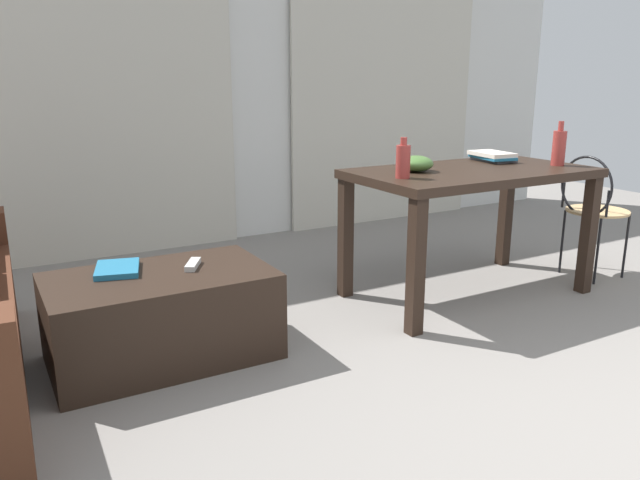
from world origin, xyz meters
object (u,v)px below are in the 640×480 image
(craft_table, at_px, (471,187))
(bottle_near, at_px, (403,161))
(wire_chair, at_px, (592,202))
(book_stack, at_px, (493,156))
(bowl, at_px, (416,164))
(tv_remote_primary, at_px, (193,264))
(coffee_table, at_px, (162,316))
(magazine, at_px, (117,269))
(bottle_far, at_px, (559,147))

(craft_table, distance_m, bottle_near, 0.59)
(wire_chair, xyz_separation_m, book_stack, (-0.56, 0.33, 0.29))
(bottle_near, height_order, bowl, bottle_near)
(bottle_near, bearing_deg, tv_remote_primary, 173.88)
(coffee_table, height_order, bowl, bowl)
(tv_remote_primary, bearing_deg, bowl, 31.11)
(book_stack, xyz_separation_m, tv_remote_primary, (-2.01, -0.14, -0.37))
(bowl, bearing_deg, tv_remote_primary, -178.61)
(book_stack, bearing_deg, magazine, -179.17)
(tv_remote_primary, distance_m, magazine, 0.34)
(wire_chair, bearing_deg, coffee_table, 176.53)
(bottle_near, xyz_separation_m, book_stack, (0.89, 0.26, -0.06))
(bottle_near, xyz_separation_m, bottle_far, (1.09, -0.08, 0.02))
(bowl, bearing_deg, book_stack, 8.64)
(bottle_near, relative_size, bowl, 1.10)
(bowl, bearing_deg, magazine, 177.56)
(bottle_far, bearing_deg, craft_table, 165.46)
(bowl, xyz_separation_m, magazine, (-1.65, 0.07, -0.38))
(craft_table, bearing_deg, bowl, 165.90)
(bowl, bearing_deg, bottle_near, -143.79)
(bottle_near, bearing_deg, craft_table, 6.87)
(wire_chair, relative_size, book_stack, 2.56)
(wire_chair, bearing_deg, bowl, 169.79)
(bottle_far, height_order, bowl, bottle_far)
(coffee_table, relative_size, bottle_far, 3.80)
(wire_chair, bearing_deg, bottle_near, 177.12)
(bottle_near, bearing_deg, wire_chair, -2.88)
(bottle_near, distance_m, bowl, 0.26)
(wire_chair, relative_size, tv_remote_primary, 4.86)
(wire_chair, bearing_deg, tv_remote_primary, 175.71)
(bowl, height_order, tv_remote_primary, bowl)
(bottle_near, relative_size, magazine, 0.83)
(coffee_table, bearing_deg, craft_table, -0.84)
(magazine, bearing_deg, bowl, 12.47)
(wire_chair, relative_size, bottle_far, 3.05)
(wire_chair, height_order, bottle_far, bottle_far)
(craft_table, relative_size, bottle_far, 5.33)
(craft_table, height_order, bottle_far, bottle_far)
(wire_chair, xyz_separation_m, bowl, (-1.25, 0.22, 0.31))
(coffee_table, distance_m, bottle_near, 1.44)
(bowl, distance_m, book_stack, 0.69)
(bottle_near, relative_size, tv_remote_primary, 1.29)
(coffee_table, bearing_deg, bottle_far, -4.05)
(coffee_table, relative_size, magazine, 3.90)
(wire_chair, xyz_separation_m, bottle_far, (-0.36, -0.00, 0.37))
(wire_chair, relative_size, bottle_near, 3.76)
(magazine, bearing_deg, coffee_table, -24.88)
(book_stack, bearing_deg, bowl, -171.36)
(wire_chair, distance_m, bottle_near, 1.50)
(bottle_far, bearing_deg, magazine, 173.30)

